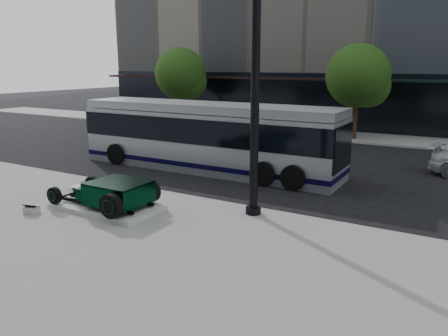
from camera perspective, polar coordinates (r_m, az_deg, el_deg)
The scene contains 8 objects.
ground at distance 16.52m, azimuth 2.13°, elevation -2.67°, with size 120.00×120.00×0.00m, color black.
sidewalk_far at distance 29.35m, azimuth 15.12°, elevation 4.06°, with size 70.00×4.00×0.12m, color gray.
street_trees at distance 27.84m, azimuth 17.39°, elevation 11.12°, with size 29.80×3.80×5.70m.
display_plinth at distance 14.30m, azimuth -15.05°, elevation -4.88°, with size 3.40×1.80×0.15m, color silver.
hot_rod at distance 13.93m, azimuth -14.20°, elevation -3.16°, with size 3.22×2.00×0.81m.
info_plaque at distance 14.63m, azimuth -23.85°, elevation -4.96°, with size 0.48×0.41×0.31m.
lamppost at distance 12.70m, azimuth 4.10°, elevation 11.00°, with size 0.47×0.47×8.49m.
transit_bus at distance 19.30m, azimuth -2.24°, elevation 4.18°, with size 12.12×2.88×2.92m.
Camera 1 is at (7.43, -14.03, 4.55)m, focal length 35.00 mm.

